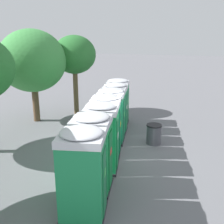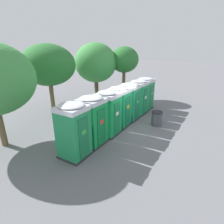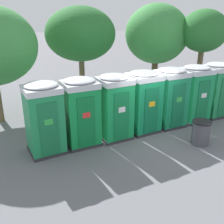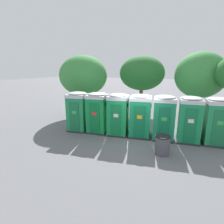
{
  "view_description": "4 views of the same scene",
  "coord_description": "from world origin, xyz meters",
  "px_view_note": "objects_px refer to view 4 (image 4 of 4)",
  "views": [
    {
      "loc": [
        -9.61,
        -3.35,
        4.8
      ],
      "look_at": [
        1.79,
        0.61,
        1.28
      ],
      "focal_mm": 42.0,
      "sensor_mm": 36.0,
      "label": 1
    },
    {
      "loc": [
        -7.78,
        -6.58,
        4.67
      ],
      "look_at": [
        -0.88,
        0.07,
        1.17
      ],
      "focal_mm": 28.0,
      "sensor_mm": 36.0,
      "label": 2
    },
    {
      "loc": [
        -3.85,
        -9.2,
        4.68
      ],
      "look_at": [
        -1.43,
        -0.04,
        1.05
      ],
      "focal_mm": 42.0,
      "sensor_mm": 36.0,
      "label": 3
    },
    {
      "loc": [
        2.96,
        -9.34,
        3.98
      ],
      "look_at": [
        -1.75,
        -0.11,
        1.38
      ],
      "focal_mm": 28.0,
      "sensor_mm": 36.0,
      "label": 4
    }
  ],
  "objects_px": {
    "portapotty_0": "(78,111)",
    "portapotty_6": "(217,121)",
    "street_tree_0": "(83,76)",
    "street_tree_1": "(142,73)",
    "portapotty_4": "(164,117)",
    "portapotty_5": "(190,119)",
    "street_tree_3": "(200,75)",
    "portapotty_3": "(140,116)",
    "portapotty_1": "(98,112)",
    "trash_can": "(163,145)",
    "portapotty_2": "(118,114)"
  },
  "relations": [
    {
      "from": "portapotty_4",
      "to": "street_tree_0",
      "type": "height_order",
      "value": "street_tree_0"
    },
    {
      "from": "street_tree_0",
      "to": "trash_can",
      "type": "height_order",
      "value": "street_tree_0"
    },
    {
      "from": "street_tree_3",
      "to": "portapotty_3",
      "type": "bearing_deg",
      "value": -117.74
    },
    {
      "from": "street_tree_3",
      "to": "portapotty_0",
      "type": "bearing_deg",
      "value": -137.56
    },
    {
      "from": "portapotty_2",
      "to": "street_tree_0",
      "type": "distance_m",
      "value": 5.81
    },
    {
      "from": "portapotty_6",
      "to": "street_tree_0",
      "type": "bearing_deg",
      "value": 169.44
    },
    {
      "from": "portapotty_1",
      "to": "portapotty_5",
      "type": "distance_m",
      "value": 5.35
    },
    {
      "from": "portapotty_0",
      "to": "portapotty_4",
      "type": "distance_m",
      "value": 5.35
    },
    {
      "from": "portapotty_0",
      "to": "trash_can",
      "type": "bearing_deg",
      "value": -9.19
    },
    {
      "from": "portapotty_1",
      "to": "street_tree_3",
      "type": "distance_m",
      "value": 8.33
    },
    {
      "from": "portapotty_0",
      "to": "street_tree_0",
      "type": "relative_size",
      "value": 0.5
    },
    {
      "from": "portapotty_2",
      "to": "street_tree_1",
      "type": "distance_m",
      "value": 6.07
    },
    {
      "from": "portapotty_5",
      "to": "trash_can",
      "type": "height_order",
      "value": "portapotty_5"
    },
    {
      "from": "portapotty_1",
      "to": "portapotty_3",
      "type": "bearing_deg",
      "value": 10.87
    },
    {
      "from": "portapotty_0",
      "to": "street_tree_1",
      "type": "height_order",
      "value": "street_tree_1"
    },
    {
      "from": "street_tree_0",
      "to": "street_tree_1",
      "type": "xyz_separation_m",
      "value": [
        4.2,
        2.71,
        0.19
      ]
    },
    {
      "from": "portapotty_3",
      "to": "street_tree_3",
      "type": "relative_size",
      "value": 0.49
    },
    {
      "from": "portapotty_1",
      "to": "portapotty_4",
      "type": "relative_size",
      "value": 1.0
    },
    {
      "from": "portapotty_0",
      "to": "portapotty_2",
      "type": "distance_m",
      "value": 2.68
    },
    {
      "from": "portapotty_1",
      "to": "street_tree_0",
      "type": "bearing_deg",
      "value": 136.29
    },
    {
      "from": "portapotty_4",
      "to": "street_tree_0",
      "type": "bearing_deg",
      "value": 161.78
    },
    {
      "from": "portapotty_0",
      "to": "portapotty_6",
      "type": "xyz_separation_m",
      "value": [
        7.88,
        1.57,
        -0.0
      ]
    },
    {
      "from": "portapotty_5",
      "to": "street_tree_1",
      "type": "distance_m",
      "value": 6.87
    },
    {
      "from": "portapotty_5",
      "to": "street_tree_0",
      "type": "bearing_deg",
      "value": 166.0
    },
    {
      "from": "street_tree_0",
      "to": "portapotty_0",
      "type": "bearing_deg",
      "value": -60.2
    },
    {
      "from": "portapotty_4",
      "to": "portapotty_0",
      "type": "bearing_deg",
      "value": -168.89
    },
    {
      "from": "portapotty_6",
      "to": "trash_can",
      "type": "relative_size",
      "value": 2.74
    },
    {
      "from": "portapotty_1",
      "to": "portapotty_5",
      "type": "bearing_deg",
      "value": 10.63
    },
    {
      "from": "portapotty_0",
      "to": "portapotty_3",
      "type": "bearing_deg",
      "value": 11.43
    },
    {
      "from": "street_tree_1",
      "to": "street_tree_3",
      "type": "distance_m",
      "value": 4.52
    },
    {
      "from": "portapotty_3",
      "to": "portapotty_5",
      "type": "distance_m",
      "value": 2.68
    },
    {
      "from": "portapotty_1",
      "to": "street_tree_3",
      "type": "bearing_deg",
      "value": 47.19
    },
    {
      "from": "portapotty_6",
      "to": "street_tree_3",
      "type": "distance_m",
      "value": 5.23
    },
    {
      "from": "portapotty_5",
      "to": "street_tree_3",
      "type": "xyz_separation_m",
      "value": [
        0.21,
        4.91,
        2.17
      ]
    },
    {
      "from": "street_tree_0",
      "to": "portapotty_3",
      "type": "bearing_deg",
      "value": -23.89
    },
    {
      "from": "portapotty_2",
      "to": "portapotty_4",
      "type": "bearing_deg",
      "value": 11.63
    },
    {
      "from": "portapotty_1",
      "to": "portapotty_3",
      "type": "relative_size",
      "value": 1.0
    },
    {
      "from": "portapotty_2",
      "to": "street_tree_3",
      "type": "bearing_deg",
      "value": 54.0
    },
    {
      "from": "portapotty_0",
      "to": "street_tree_0",
      "type": "xyz_separation_m",
      "value": [
        -1.95,
        3.4,
        2.08
      ]
    },
    {
      "from": "portapotty_0",
      "to": "portapotty_6",
      "type": "distance_m",
      "value": 8.03
    },
    {
      "from": "portapotty_3",
      "to": "trash_can",
      "type": "bearing_deg",
      "value": -45.43
    },
    {
      "from": "portapotty_4",
      "to": "street_tree_3",
      "type": "distance_m",
      "value": 5.8
    },
    {
      "from": "portapotty_3",
      "to": "street_tree_1",
      "type": "xyz_separation_m",
      "value": [
        -1.68,
        5.32,
        2.27
      ]
    },
    {
      "from": "portapotty_4",
      "to": "portapotty_5",
      "type": "bearing_deg",
      "value": 10.64
    },
    {
      "from": "portapotty_2",
      "to": "portapotty_4",
      "type": "distance_m",
      "value": 2.68
    },
    {
      "from": "portapotty_3",
      "to": "street_tree_3",
      "type": "xyz_separation_m",
      "value": [
        2.84,
        5.4,
        2.17
      ]
    },
    {
      "from": "portapotty_4",
      "to": "portapotty_5",
      "type": "distance_m",
      "value": 1.34
    },
    {
      "from": "portapotty_2",
      "to": "portapotty_6",
      "type": "relative_size",
      "value": 1.0
    },
    {
      "from": "portapotty_2",
      "to": "trash_can",
      "type": "xyz_separation_m",
      "value": [
        2.98,
        -1.4,
        -0.82
      ]
    },
    {
      "from": "trash_can",
      "to": "street_tree_1",
      "type": "bearing_deg",
      "value": 115.58
    }
  ]
}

